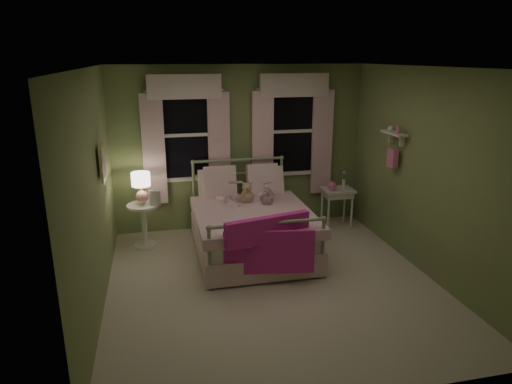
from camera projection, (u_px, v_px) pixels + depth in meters
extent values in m
plane|color=beige|center=(272.00, 283.00, 5.69)|extent=(4.20, 4.20, 0.00)
plane|color=white|center=(275.00, 67.00, 4.95)|extent=(4.20, 4.20, 0.00)
plane|color=#7A9459|center=(240.00, 148.00, 7.28)|extent=(4.00, 0.00, 4.00)
plane|color=#7A9459|center=(346.00, 257.00, 3.36)|extent=(4.00, 0.00, 4.00)
plane|color=#7A9459|center=(94.00, 193.00, 4.90)|extent=(0.00, 4.20, 4.20)
plane|color=#7A9459|center=(427.00, 173.00, 5.74)|extent=(0.00, 4.20, 4.20)
cube|color=white|center=(251.00, 225.00, 6.46)|extent=(1.44, 1.94, 0.26)
cube|color=white|center=(251.00, 240.00, 6.53)|extent=(1.54, 2.02, 0.30)
cube|color=white|center=(253.00, 216.00, 6.27)|extent=(1.58, 1.75, 0.14)
cylinder|color=#9EB793|center=(203.00, 237.00, 6.35)|extent=(0.04, 1.90, 0.04)
cylinder|color=#9EB793|center=(297.00, 229.00, 6.64)|extent=(0.04, 1.90, 0.04)
cylinder|color=#9EB793|center=(194.00, 198.00, 7.18)|extent=(0.04, 0.04, 1.15)
cylinder|color=#9EB793|center=(281.00, 192.00, 7.47)|extent=(0.04, 0.04, 1.15)
sphere|color=#9EB793|center=(193.00, 162.00, 7.01)|extent=(0.07, 0.07, 0.07)
sphere|color=#9EB793|center=(282.00, 158.00, 7.31)|extent=(0.07, 0.07, 0.07)
cylinder|color=#9EB793|center=(238.00, 160.00, 7.16)|extent=(1.42, 0.04, 0.04)
cylinder|color=#9EB793|center=(238.00, 173.00, 7.22)|extent=(1.38, 0.03, 0.03)
cylinder|color=#9EB793|center=(210.00, 259.00, 5.41)|extent=(0.04, 0.04, 0.80)
cylinder|color=#9EB793|center=(323.00, 249.00, 5.71)|extent=(0.04, 0.04, 0.80)
sphere|color=#9EB793|center=(209.00, 228.00, 5.30)|extent=(0.07, 0.07, 0.07)
sphere|color=#9EB793|center=(324.00, 219.00, 5.60)|extent=(0.07, 0.07, 0.07)
cylinder|color=#9EB793|center=(268.00, 223.00, 5.45)|extent=(1.42, 0.04, 0.04)
cube|color=white|center=(217.00, 187.00, 6.93)|extent=(0.55, 0.32, 0.57)
cube|color=white|center=(266.00, 184.00, 7.09)|extent=(0.55, 0.32, 0.57)
cube|color=white|center=(220.00, 182.00, 6.92)|extent=(0.48, 0.30, 0.51)
cube|color=white|center=(262.00, 180.00, 7.05)|extent=(0.48, 0.30, 0.51)
cube|color=#D52999|center=(268.00, 229.00, 5.47)|extent=(1.09, 0.35, 0.32)
cube|color=#D5299A|center=(269.00, 253.00, 5.48)|extent=(1.09, 0.22, 0.55)
imported|color=#F7D1DD|center=(226.00, 181.00, 6.67)|extent=(0.34, 0.27, 0.79)
imported|color=#F7D1DD|center=(263.00, 179.00, 6.79)|extent=(0.40, 0.33, 0.77)
imported|color=beige|center=(229.00, 185.00, 6.44)|extent=(0.22, 0.15, 0.26)
imported|color=beige|center=(267.00, 186.00, 6.57)|extent=(0.22, 0.16, 0.26)
sphere|color=tan|center=(247.00, 196.00, 6.65)|extent=(0.19, 0.19, 0.19)
sphere|color=tan|center=(247.00, 188.00, 6.59)|extent=(0.14, 0.14, 0.14)
sphere|color=tan|center=(244.00, 184.00, 6.56)|extent=(0.05, 0.05, 0.05)
sphere|color=tan|center=(250.00, 184.00, 6.58)|extent=(0.05, 0.05, 0.05)
sphere|color=tan|center=(242.00, 196.00, 6.60)|extent=(0.07, 0.07, 0.07)
sphere|color=tan|center=(253.00, 195.00, 6.63)|extent=(0.07, 0.07, 0.07)
sphere|color=#8C6B51|center=(248.00, 189.00, 6.54)|extent=(0.05, 0.05, 0.05)
cylinder|color=white|center=(143.00, 206.00, 6.62)|extent=(0.46, 0.46, 0.04)
cylinder|color=white|center=(144.00, 226.00, 6.71)|extent=(0.08, 0.08, 0.60)
cylinder|color=white|center=(146.00, 245.00, 6.80)|extent=(0.34, 0.34, 0.03)
sphere|color=#FAA593|center=(142.00, 197.00, 6.58)|extent=(0.18, 0.18, 0.18)
cylinder|color=pink|center=(141.00, 189.00, 6.55)|extent=(0.03, 0.03, 0.11)
cylinder|color=#FFEAC6|center=(141.00, 179.00, 6.50)|extent=(0.27, 0.27, 0.20)
imported|color=beige|center=(150.00, 205.00, 6.56)|extent=(0.22, 0.26, 0.02)
cube|color=white|center=(338.00, 190.00, 7.39)|extent=(0.50, 0.40, 0.04)
cube|color=white|center=(337.00, 194.00, 7.41)|extent=(0.44, 0.34, 0.08)
cylinder|color=white|center=(328.00, 213.00, 7.30)|extent=(0.04, 0.04, 0.60)
cylinder|color=white|center=(352.00, 211.00, 7.38)|extent=(0.04, 0.04, 0.60)
cylinder|color=white|center=(322.00, 207.00, 7.58)|extent=(0.04, 0.04, 0.60)
cylinder|color=white|center=(344.00, 205.00, 7.66)|extent=(0.04, 0.04, 0.60)
sphere|color=pink|center=(332.00, 186.00, 7.35)|extent=(0.14, 0.14, 0.14)
cube|color=pink|center=(334.00, 188.00, 7.27)|extent=(0.11, 0.07, 0.04)
cylinder|color=white|center=(344.00, 183.00, 7.44)|extent=(0.05, 0.05, 0.14)
cylinder|color=#4C7F3F|center=(344.00, 177.00, 7.40)|extent=(0.01, 0.01, 0.12)
sphere|color=pink|center=(344.00, 173.00, 7.38)|extent=(0.06, 0.06, 0.06)
cube|color=black|center=(186.00, 135.00, 7.02)|extent=(0.76, 0.02, 1.35)
cube|color=white|center=(184.00, 89.00, 6.80)|extent=(0.84, 0.05, 0.06)
cube|color=white|center=(188.00, 179.00, 7.20)|extent=(0.84, 0.05, 0.06)
cube|color=white|center=(160.00, 136.00, 6.92)|extent=(0.06, 0.05, 1.40)
cube|color=white|center=(212.00, 134.00, 7.08)|extent=(0.06, 0.05, 1.40)
cube|color=white|center=(186.00, 135.00, 7.00)|extent=(0.76, 0.04, 0.05)
cube|color=silver|center=(154.00, 150.00, 6.91)|extent=(0.34, 0.06, 1.70)
cube|color=silver|center=(219.00, 147.00, 7.12)|extent=(0.34, 0.06, 1.70)
cube|color=white|center=(184.00, 87.00, 6.73)|extent=(1.10, 0.08, 0.36)
cylinder|color=white|center=(184.00, 91.00, 6.78)|extent=(1.20, 0.03, 0.03)
cube|color=black|center=(292.00, 131.00, 7.37)|extent=(0.76, 0.02, 1.35)
cube|color=white|center=(293.00, 87.00, 7.15)|extent=(0.84, 0.05, 0.06)
cube|color=white|center=(291.00, 173.00, 7.56)|extent=(0.84, 0.05, 0.06)
cube|color=white|center=(268.00, 132.00, 7.27)|extent=(0.06, 0.05, 1.40)
cube|color=white|center=(316.00, 130.00, 7.44)|extent=(0.06, 0.05, 1.40)
cube|color=white|center=(292.00, 131.00, 7.36)|extent=(0.76, 0.04, 0.05)
cube|color=white|center=(263.00, 145.00, 7.27)|extent=(0.34, 0.06, 1.70)
cube|color=silver|center=(322.00, 143.00, 7.48)|extent=(0.34, 0.06, 1.70)
cube|color=white|center=(294.00, 85.00, 7.08)|extent=(1.10, 0.08, 0.36)
cylinder|color=white|center=(294.00, 89.00, 7.14)|extent=(1.20, 0.03, 0.03)
cube|color=white|center=(394.00, 133.00, 6.25)|extent=(0.15, 0.50, 0.03)
cube|color=white|center=(402.00, 141.00, 6.14)|extent=(0.06, 0.03, 0.14)
cube|color=white|center=(391.00, 137.00, 6.43)|extent=(0.06, 0.03, 0.14)
cylinder|color=pink|center=(398.00, 129.00, 6.14)|extent=(0.06, 0.06, 0.10)
sphere|color=white|center=(391.00, 128.00, 6.33)|extent=(0.08, 0.08, 0.08)
cube|color=pink|center=(393.00, 158.00, 6.36)|extent=(0.08, 0.18, 0.26)
cube|color=beige|center=(102.00, 163.00, 5.42)|extent=(0.03, 0.32, 0.42)
cube|color=silver|center=(104.00, 163.00, 5.42)|extent=(0.01, 0.25, 0.34)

